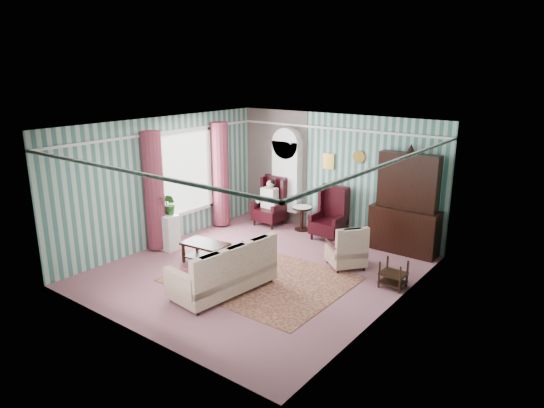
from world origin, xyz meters
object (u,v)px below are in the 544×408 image
Objects in this scene: wingback_right at (329,214)px; plant_stand at (167,232)px; seated_woman at (270,203)px; floral_armchair at (346,243)px; bookcase at (287,181)px; nest_table at (393,274)px; dresser_hutch at (406,200)px; wingback_left at (270,201)px; coffee_table at (206,253)px; sofa at (223,262)px; round_side_table at (302,219)px.

plant_stand is (-2.55, -2.75, -0.22)m from wingback_right.
floral_armchair is (2.90, -1.23, -0.08)m from seated_woman.
bookcase is 1.90× the size of seated_woman.
bookcase is at bearing 153.08° from nest_table.
dresser_hutch is at bearing 107.39° from nest_table.
wingback_left reaches higher than floral_armchair.
nest_table is 3.81m from coffee_table.
sofa is at bearing -18.61° from plant_stand.
sofa is (-2.39, -2.03, 0.30)m from nest_table.
wingback_left reaches higher than plant_stand.
bookcase is at bearing 97.06° from floral_armchair.
plant_stand is at bearing 150.80° from floral_armchair.
wingback_right is at bearing 146.25° from nest_table.
sofa is at bearing -115.30° from dresser_hutch.
nest_table is at bearing -33.75° from wingback_right.
floral_armchair is 2.91m from coffee_table.
dresser_hutch reaches higher than sofa.
sofa is at bearing -91.15° from wingback_right.
dresser_hutch is at bearing 35.08° from plant_stand.
wingback_left is 0.97m from round_side_table.
sofa reaches higher than round_side_table.
sofa is (2.48, -0.83, 0.17)m from plant_stand.
sofa is (0.78, -3.73, 0.27)m from round_side_table.
wingback_left is 2.31× the size of nest_table.
coffee_table is at bearing -114.31° from wingback_right.
wingback_left is 3.96m from sofa.
wingback_left reaches higher than sofa.
dresser_hutch is at bearing -18.81° from sofa.
dresser_hutch is 4.31m from sofa.
wingback_left is at bearing 31.57° from sofa.
nest_table is at bearing 19.46° from coffee_table.
floral_armchair is at bearing 22.35° from plant_stand.
dresser_hutch is 3.56m from seated_woman.
round_side_table is 1.11× the size of nest_table.
bookcase is at bearing 71.51° from plant_stand.
coffee_table is at bearing -3.12° from plant_stand.
seated_woman is 3.15m from floral_armchair.
coffee_table is (0.48, -2.82, -0.37)m from seated_woman.
bookcase is 1.13× the size of sofa.
floral_armchair is at bearing -46.84° from wingback_right.
bookcase is 1.63m from wingback_right.
floral_armchair is at bearing -22.94° from wingback_left.
nest_table is 0.27× the size of sofa.
wingback_right reaches higher than floral_armchair.
wingback_right is at bearing 65.69° from coffee_table.
round_side_table is 0.75× the size of plant_stand.
bookcase is 0.70m from seated_woman.
bookcase is 3.25m from dresser_hutch.
seated_woman is at bearing -175.59° from dresser_hutch.
nest_table is (4.07, -1.55, -0.32)m from seated_woman.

